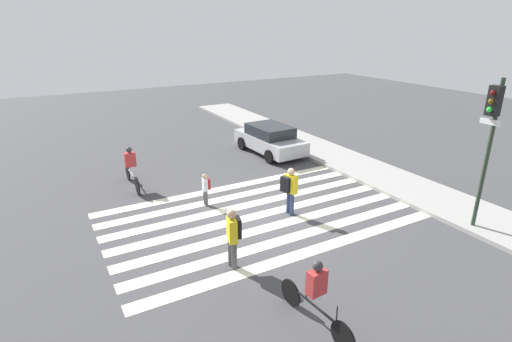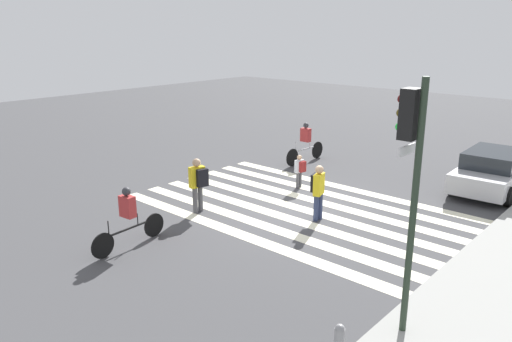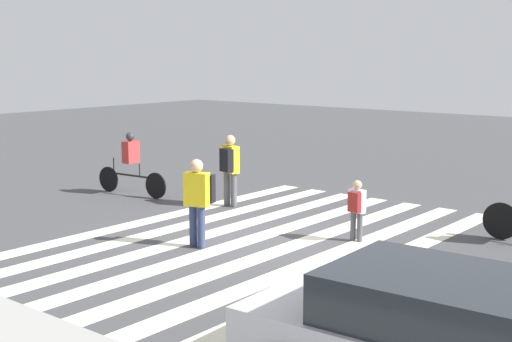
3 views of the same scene
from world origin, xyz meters
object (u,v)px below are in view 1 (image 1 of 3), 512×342
at_px(pedestrian_adult_tall_backpack, 233,234).
at_px(cyclist_mid_street, 131,166).
at_px(traffic_light, 491,128).
at_px(cyclist_near_curb, 316,292).
at_px(pedestrian_adult_blue_shirt, 290,188).
at_px(car_parked_silver_sedan, 270,139).
at_px(pedestrian_adult_yellow_jacket, 206,187).

distance_m(pedestrian_adult_tall_backpack, cyclist_mid_street, 6.94).
bearing_deg(traffic_light, cyclist_near_curb, -81.39).
bearing_deg(pedestrian_adult_blue_shirt, cyclist_mid_street, -157.02).
bearing_deg(cyclist_near_curb, car_parked_silver_sedan, 148.80).
relative_size(cyclist_near_curb, car_parked_silver_sedan, 0.55).
xyz_separation_m(pedestrian_adult_tall_backpack, pedestrian_adult_yellow_jacket, (-3.93, 0.85, -0.29)).
height_order(pedestrian_adult_tall_backpack, cyclist_mid_street, pedestrian_adult_tall_backpack).
relative_size(pedestrian_adult_yellow_jacket, pedestrian_adult_blue_shirt, 0.72).
bearing_deg(pedestrian_adult_blue_shirt, pedestrian_adult_tall_backpack, -74.17).
relative_size(pedestrian_adult_yellow_jacket, cyclist_mid_street, 0.48).
height_order(pedestrian_adult_tall_backpack, pedestrian_adult_yellow_jacket, pedestrian_adult_tall_backpack).
distance_m(pedestrian_adult_blue_shirt, cyclist_mid_street, 6.42).
bearing_deg(cyclist_near_curb, pedestrian_adult_yellow_jacket, 172.55).
bearing_deg(traffic_light, pedestrian_adult_yellow_jacket, -131.45).
bearing_deg(pedestrian_adult_yellow_jacket, cyclist_near_curb, -172.87).
height_order(pedestrian_adult_blue_shirt, car_parked_silver_sedan, pedestrian_adult_blue_shirt).
relative_size(cyclist_mid_street, car_parked_silver_sedan, 0.58).
height_order(traffic_light, cyclist_mid_street, traffic_light).
bearing_deg(cyclist_mid_street, car_parked_silver_sedan, 100.17).
relative_size(pedestrian_adult_blue_shirt, car_parked_silver_sedan, 0.39).
bearing_deg(traffic_light, pedestrian_adult_blue_shirt, -130.46).
bearing_deg(pedestrian_adult_tall_backpack, pedestrian_adult_yellow_jacket, 2.44).
distance_m(pedestrian_adult_blue_shirt, car_parked_silver_sedan, 6.78).
bearing_deg(pedestrian_adult_blue_shirt, pedestrian_adult_yellow_jacket, -149.69).
relative_size(cyclist_near_curb, cyclist_mid_street, 0.94).
distance_m(pedestrian_adult_yellow_jacket, cyclist_mid_street, 3.49).
bearing_deg(pedestrian_adult_blue_shirt, traffic_light, 33.20).
relative_size(pedestrian_adult_tall_backpack, cyclist_near_curb, 0.74).
relative_size(pedestrian_adult_tall_backpack, pedestrian_adult_yellow_jacket, 1.42).
height_order(pedestrian_adult_blue_shirt, cyclist_near_curb, pedestrian_adult_blue_shirt).
height_order(pedestrian_adult_tall_backpack, car_parked_silver_sedan, pedestrian_adult_tall_backpack).
xyz_separation_m(traffic_light, pedestrian_adult_yellow_jacket, (-5.74, -6.50, -2.59)).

